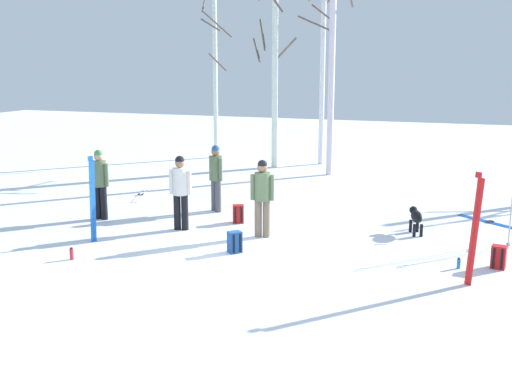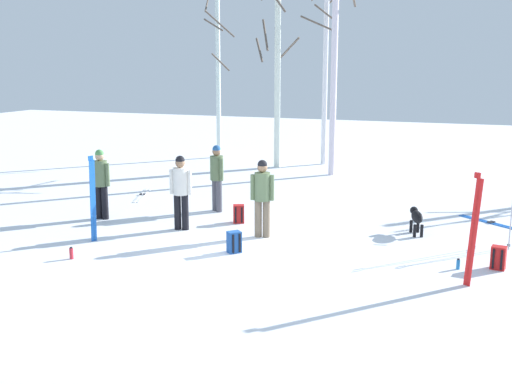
{
  "view_description": "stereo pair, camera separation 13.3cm",
  "coord_description": "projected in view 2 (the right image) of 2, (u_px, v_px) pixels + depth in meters",
  "views": [
    {
      "loc": [
        4.07,
        -10.65,
        3.8
      ],
      "look_at": [
        -0.45,
        1.9,
        1.0
      ],
      "focal_mm": 43.93,
      "sensor_mm": 36.0,
      "label": 1
    },
    {
      "loc": [
        4.2,
        -10.61,
        3.8
      ],
      "look_at": [
        -0.45,
        1.9,
        1.0
      ],
      "focal_mm": 43.93,
      "sensor_mm": 36.0,
      "label": 2
    }
  ],
  "objects": [
    {
      "name": "birch_tree_2",
      "position": [
        325.0,
        69.0,
        22.81
      ],
      "size": [
        1.54,
        1.56,
        6.73
      ],
      "color": "silver",
      "rests_on": "ground_plane"
    },
    {
      "name": "ski_poles_0",
      "position": [
        476.0,
        215.0,
        12.64
      ],
      "size": [
        0.07,
        0.22,
        1.39
      ],
      "color": "#B2B2BC",
      "rests_on": "ground_plane"
    },
    {
      "name": "ski_pair_lying_0",
      "position": [
        142.0,
        195.0,
        18.02
      ],
      "size": [
        0.8,
        1.84,
        0.05
      ],
      "color": "white",
      "rests_on": "ground_plane"
    },
    {
      "name": "birch_tree_0",
      "position": [
        218.0,
        76.0,
        24.52
      ],
      "size": [
        1.36,
        1.1,
        6.14
      ],
      "color": "silver",
      "rests_on": "ground_plane"
    },
    {
      "name": "person_3",
      "position": [
        101.0,
        179.0,
        15.18
      ],
      "size": [
        0.52,
        0.34,
        1.72
      ],
      "color": "black",
      "rests_on": "ground_plane"
    },
    {
      "name": "person_0",
      "position": [
        181.0,
        188.0,
        14.2
      ],
      "size": [
        0.51,
        0.34,
        1.72
      ],
      "color": "black",
      "rests_on": "ground_plane"
    },
    {
      "name": "person_2",
      "position": [
        217.0,
        174.0,
        15.95
      ],
      "size": [
        0.45,
        0.34,
        1.72
      ],
      "color": "#4C4C56",
      "rests_on": "ground_plane"
    },
    {
      "name": "ground_plane",
      "position": [
        243.0,
        264.0,
        11.94
      ],
      "size": [
        60.0,
        60.0,
        0.0
      ],
      "primitive_type": "plane",
      "color": "white"
    },
    {
      "name": "water_bottle_1",
      "position": [
        458.0,
        264.0,
        11.62
      ],
      "size": [
        0.07,
        0.07,
        0.21
      ],
      "color": "#1E72BF",
      "rests_on": "ground_plane"
    },
    {
      "name": "backpack_2",
      "position": [
        239.0,
        214.0,
        14.96
      ],
      "size": [
        0.32,
        0.34,
        0.44
      ],
      "color": "red",
      "rests_on": "ground_plane"
    },
    {
      "name": "backpack_0",
      "position": [
        234.0,
        242.0,
        12.63
      ],
      "size": [
        0.35,
        0.34,
        0.44
      ],
      "color": "#1E4C99",
      "rests_on": "ground_plane"
    },
    {
      "name": "ski_pair_lying_1",
      "position": [
        493.0,
        223.0,
        14.91
      ],
      "size": [
        1.62,
        1.29,
        0.05
      ],
      "color": "blue",
      "rests_on": "ground_plane"
    },
    {
      "name": "person_1",
      "position": [
        262.0,
        193.0,
        13.59
      ],
      "size": [
        0.51,
        0.34,
        1.72
      ],
      "color": "#72604C",
      "rests_on": "ground_plane"
    },
    {
      "name": "ski_poles_1",
      "position": [
        511.0,
        214.0,
        12.78
      ],
      "size": [
        0.07,
        0.2,
        1.36
      ],
      "color": "#B2B2BC",
      "rests_on": "ground_plane"
    },
    {
      "name": "backpack_1",
      "position": [
        498.0,
        258.0,
        11.61
      ],
      "size": [
        0.29,
        0.31,
        0.44
      ],
      "color": "red",
      "rests_on": "ground_plane"
    },
    {
      "name": "water_bottle_0",
      "position": [
        71.0,
        253.0,
        12.23
      ],
      "size": [
        0.08,
        0.08,
        0.24
      ],
      "color": "red",
      "rests_on": "ground_plane"
    },
    {
      "name": "birch_tree_3",
      "position": [
        335.0,
        52.0,
        20.5
      ],
      "size": [
        1.42,
        1.31,
        7.78
      ],
      "color": "silver",
      "rests_on": "ground_plane"
    },
    {
      "name": "ski_pair_planted_0",
      "position": [
        93.0,
        199.0,
        13.29
      ],
      "size": [
        0.08,
        0.17,
        1.85
      ],
      "color": "blue",
      "rests_on": "ground_plane"
    },
    {
      "name": "ski_pair_planted_1",
      "position": [
        473.0,
        231.0,
        10.54
      ],
      "size": [
        0.21,
        0.15,
        1.99
      ],
      "color": "red",
      "rests_on": "ground_plane"
    },
    {
      "name": "birch_tree_1",
      "position": [
        277.0,
        73.0,
        22.22
      ],
      "size": [
        1.66,
        1.66,
        6.4
      ],
      "color": "silver",
      "rests_on": "ground_plane"
    },
    {
      "name": "dog",
      "position": [
        416.0,
        217.0,
        13.92
      ],
      "size": [
        0.4,
        0.87,
        0.57
      ],
      "color": "black",
      "rests_on": "ground_plane"
    }
  ]
}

